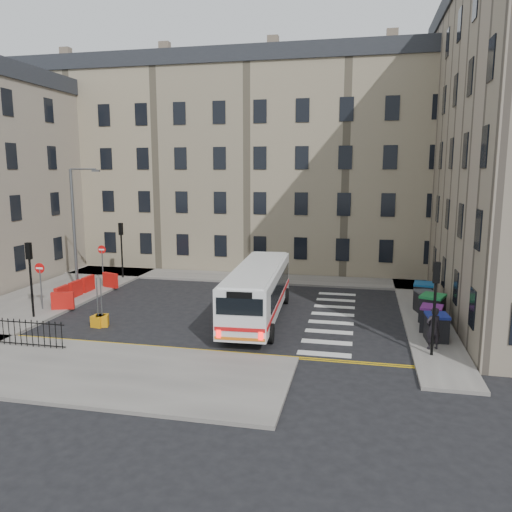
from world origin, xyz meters
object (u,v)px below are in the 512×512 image
at_px(streetlamp, 74,228).
at_px(wheelie_bin_d, 425,301).
at_px(wheelie_bin_b, 431,318).
at_px(bollard_chevron, 99,321).
at_px(bus, 258,290).
at_px(bollard_yellow, 102,321).
at_px(wheelie_bin_a, 437,327).
at_px(wheelie_bin_c, 432,308).
at_px(wheelie_bin_e, 423,294).
at_px(pedestrian, 433,328).

xyz_separation_m(streetlamp, wheelie_bin_d, (22.07, -0.52, -3.57)).
height_order(wheelie_bin_b, bollard_chevron, wheelie_bin_b).
relative_size(bus, bollard_yellow, 17.81).
distance_m(streetlamp, bollard_chevron, 9.18).
height_order(wheelie_bin_a, wheelie_bin_c, wheelie_bin_c).
distance_m(bollard_yellow, bollard_chevron, 0.19).
relative_size(wheelie_bin_d, wheelie_bin_e, 0.91).
relative_size(wheelie_bin_c, bollard_chevron, 2.73).
bearing_deg(wheelie_bin_d, pedestrian, -107.95).
distance_m(wheelie_bin_d, pedestrian, 6.20).
bearing_deg(wheelie_bin_b, wheelie_bin_a, -74.25).
xyz_separation_m(wheelie_bin_e, pedestrian, (-0.41, -7.38, 0.25)).
bearing_deg(wheelie_bin_d, wheelie_bin_b, -106.07).
height_order(pedestrian, bollard_yellow, pedestrian).
distance_m(wheelie_bin_b, wheelie_bin_e, 4.72).
xyz_separation_m(bus, bollard_yellow, (-7.70, -2.93, -1.36)).
relative_size(streetlamp, wheelie_bin_b, 5.99).
height_order(bus, bollard_chevron, bus).
distance_m(streetlamp, bus, 13.73).
relative_size(streetlamp, bollard_chevron, 13.57).
bearing_deg(pedestrian, bollard_chevron, -21.23).
height_order(pedestrian, bollard_chevron, pedestrian).
distance_m(streetlamp, wheelie_bin_e, 22.41).
height_order(bus, wheelie_bin_a, bus).
bearing_deg(streetlamp, wheelie_bin_b, -10.42).
height_order(wheelie_bin_c, pedestrian, pedestrian).
bearing_deg(bollard_yellow, wheelie_bin_c, 13.35).
relative_size(wheelie_bin_d, pedestrian, 0.68).
bearing_deg(bus, bollard_chevron, -162.03).
distance_m(wheelie_bin_a, wheelie_bin_d, 4.94).
xyz_separation_m(wheelie_bin_a, wheelie_bin_e, (0.08, 6.13, 0.07)).
relative_size(wheelie_bin_b, wheelie_bin_c, 0.83).
bearing_deg(pedestrian, wheelie_bin_e, -113.47).
bearing_deg(wheelie_bin_c, bollard_chevron, -144.52).
bearing_deg(bollard_chevron, bus, 20.96).
distance_m(bus, wheelie_bin_b, 9.02).
bearing_deg(bus, bollard_yellow, -162.14).
relative_size(bollard_yellow, bollard_chevron, 1.00).
height_order(wheelie_bin_d, bollard_yellow, wheelie_bin_d).
distance_m(wheelie_bin_b, pedestrian, 2.70).
bearing_deg(bollard_yellow, wheelie_bin_b, 7.91).
distance_m(wheelie_bin_a, wheelie_bin_e, 6.14).
distance_m(bus, wheelie_bin_e, 10.01).
xyz_separation_m(wheelie_bin_b, wheelie_bin_d, (0.08, 3.52, -0.03)).
distance_m(wheelie_bin_b, wheelie_bin_d, 3.52).
height_order(wheelie_bin_a, bollard_chevron, wheelie_bin_a).
height_order(streetlamp, wheelie_bin_e, streetlamp).
bearing_deg(bollard_chevron, wheelie_bin_b, 8.11).
xyz_separation_m(wheelie_bin_d, pedestrian, (-0.35, -6.18, 0.35)).
xyz_separation_m(bus, pedestrian, (8.69, -3.29, -0.54)).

